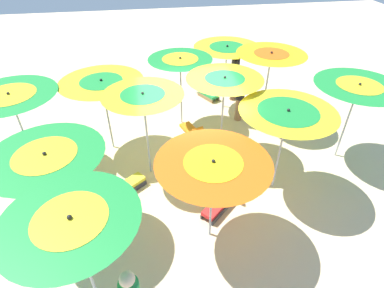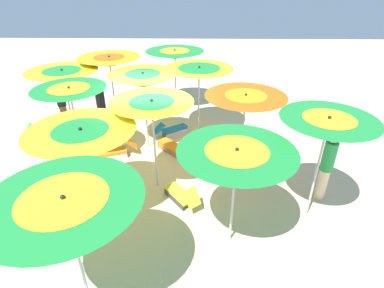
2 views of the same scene
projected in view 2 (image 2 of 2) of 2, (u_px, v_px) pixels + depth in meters
ground at (155, 162)px, 9.15m from camera, size 36.41×36.41×0.04m
beach_umbrella_0 at (175, 55)px, 11.82m from camera, size 2.24×2.24×2.32m
beach_umbrella_1 at (110, 62)px, 10.45m from camera, size 2.10×2.10×2.45m
beach_umbrella_2 at (63, 76)px, 9.67m from camera, size 2.21×2.21×2.29m
beach_umbrella_3 at (199, 73)px, 9.80m from camera, size 2.17×2.17×2.32m
beach_umbrella_4 at (143, 80)px, 8.90m from camera, size 1.99×1.99×2.44m
beach_umbrella_5 at (70, 94)px, 8.20m from camera, size 1.95×1.95×2.31m
beach_umbrella_6 at (245, 101)px, 8.19m from camera, size 2.18×2.18×2.14m
beach_umbrella_7 at (152, 109)px, 7.08m from camera, size 1.93×1.93×2.43m
beach_umbrella_8 at (82, 139)px, 6.29m from camera, size 2.24×2.24×2.24m
beach_umbrella_9 at (327, 127)px, 6.04m from camera, size 1.90×1.90×2.54m
beach_umbrella_10 at (236, 160)px, 5.55m from camera, size 2.17×2.17×2.26m
beach_umbrella_11 at (65, 207)px, 4.37m from camera, size 2.29×2.29×2.27m
lounger_0 at (181, 195)px, 7.50m from camera, size 1.08×0.93×0.62m
lounger_1 at (174, 147)px, 9.54m from camera, size 1.20×1.21×0.55m
lounger_2 at (45, 134)px, 10.19m from camera, size 0.91×1.23×0.65m
lounger_3 at (216, 149)px, 9.39m from camera, size 1.09×1.05×0.57m
lounger_4 at (115, 151)px, 9.29m from camera, size 0.75×1.26×0.56m
lounger_5 at (172, 129)px, 10.56m from camera, size 0.97×1.19×0.52m
beachgoer_0 at (101, 107)px, 10.46m from camera, size 0.30×0.30×1.72m
beachgoer_1 at (327, 166)px, 7.27m from camera, size 0.30×0.30×1.80m
beachgoer_2 at (61, 102)px, 10.64m from camera, size 0.30×0.30×1.82m
beach_ball at (102, 229)px, 6.58m from camera, size 0.31×0.31×0.31m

